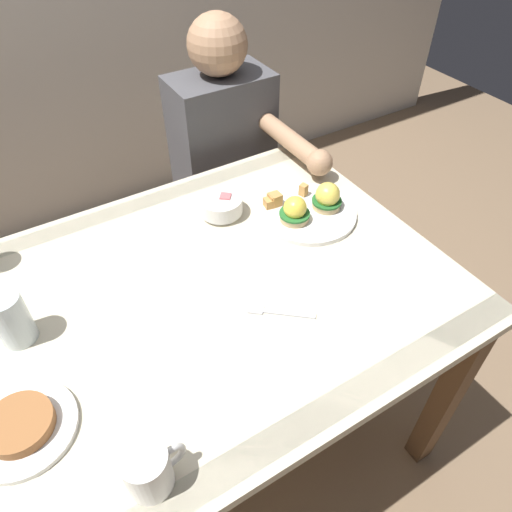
{
  "coord_description": "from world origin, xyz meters",
  "views": [
    {
      "loc": [
        -0.28,
        -0.71,
        1.58
      ],
      "look_at": [
        0.16,
        0.0,
        0.78
      ],
      "focal_mm": 33.13,
      "sensor_mm": 36.0,
      "label": 1
    }
  ],
  "objects_px": {
    "dining_table": "(203,320)",
    "eggs_benedict_plate": "(308,208)",
    "side_plate": "(21,427)",
    "fork": "(277,312)",
    "fruit_bowl": "(221,206)",
    "coffee_mug": "(148,469)",
    "diner_person": "(228,159)",
    "water_glass_near": "(12,320)"
  },
  "relations": [
    {
      "from": "fruit_bowl",
      "to": "coffee_mug",
      "type": "distance_m",
      "value": 0.73
    },
    {
      "from": "side_plate",
      "to": "water_glass_near",
      "type": "bearing_deg",
      "value": 79.38
    },
    {
      "from": "dining_table",
      "to": "fork",
      "type": "height_order",
      "value": "fork"
    },
    {
      "from": "diner_person",
      "to": "eggs_benedict_plate",
      "type": "bearing_deg",
      "value": -91.59
    },
    {
      "from": "dining_table",
      "to": "side_plate",
      "type": "height_order",
      "value": "side_plate"
    },
    {
      "from": "fork",
      "to": "side_plate",
      "type": "bearing_deg",
      "value": 179.03
    },
    {
      "from": "coffee_mug",
      "to": "water_glass_near",
      "type": "distance_m",
      "value": 0.45
    },
    {
      "from": "water_glass_near",
      "to": "side_plate",
      "type": "height_order",
      "value": "water_glass_near"
    },
    {
      "from": "coffee_mug",
      "to": "side_plate",
      "type": "bearing_deg",
      "value": 129.04
    },
    {
      "from": "dining_table",
      "to": "eggs_benedict_plate",
      "type": "distance_m",
      "value": 0.42
    },
    {
      "from": "dining_table",
      "to": "coffee_mug",
      "type": "distance_m",
      "value": 0.46
    },
    {
      "from": "fork",
      "to": "side_plate",
      "type": "height_order",
      "value": "side_plate"
    },
    {
      "from": "fork",
      "to": "dining_table",
      "type": "bearing_deg",
      "value": 129.05
    },
    {
      "from": "fruit_bowl",
      "to": "dining_table",
      "type": "bearing_deg",
      "value": -128.33
    },
    {
      "from": "fork",
      "to": "diner_person",
      "type": "bearing_deg",
      "value": 69.35
    },
    {
      "from": "water_glass_near",
      "to": "diner_person",
      "type": "distance_m",
      "value": 0.96
    },
    {
      "from": "eggs_benedict_plate",
      "to": "side_plate",
      "type": "relative_size",
      "value": 1.35
    },
    {
      "from": "fruit_bowl",
      "to": "fork",
      "type": "bearing_deg",
      "value": -99.43
    },
    {
      "from": "dining_table",
      "to": "fruit_bowl",
      "type": "bearing_deg",
      "value": 51.67
    },
    {
      "from": "dining_table",
      "to": "side_plate",
      "type": "relative_size",
      "value": 6.0
    },
    {
      "from": "dining_table",
      "to": "fork",
      "type": "xyz_separation_m",
      "value": [
        0.12,
        -0.15,
        0.11
      ]
    },
    {
      "from": "coffee_mug",
      "to": "fork",
      "type": "distance_m",
      "value": 0.44
    },
    {
      "from": "fruit_bowl",
      "to": "fork",
      "type": "height_order",
      "value": "fruit_bowl"
    },
    {
      "from": "fruit_bowl",
      "to": "water_glass_near",
      "type": "bearing_deg",
      "value": -165.28
    },
    {
      "from": "fork",
      "to": "diner_person",
      "type": "relative_size",
      "value": 0.11
    },
    {
      "from": "fruit_bowl",
      "to": "fork",
      "type": "distance_m",
      "value": 0.39
    },
    {
      "from": "water_glass_near",
      "to": "side_plate",
      "type": "relative_size",
      "value": 0.64
    },
    {
      "from": "fruit_bowl",
      "to": "side_plate",
      "type": "distance_m",
      "value": 0.72
    },
    {
      "from": "eggs_benedict_plate",
      "to": "coffee_mug",
      "type": "bearing_deg",
      "value": -145.32
    },
    {
      "from": "eggs_benedict_plate",
      "to": "fruit_bowl",
      "type": "relative_size",
      "value": 2.25
    },
    {
      "from": "dining_table",
      "to": "diner_person",
      "type": "bearing_deg",
      "value": 56.1
    },
    {
      "from": "dining_table",
      "to": "fork",
      "type": "bearing_deg",
      "value": -50.95
    },
    {
      "from": "eggs_benedict_plate",
      "to": "side_plate",
      "type": "distance_m",
      "value": 0.86
    },
    {
      "from": "fork",
      "to": "water_glass_near",
      "type": "relative_size",
      "value": 1.02
    },
    {
      "from": "eggs_benedict_plate",
      "to": "diner_person",
      "type": "xyz_separation_m",
      "value": [
        0.01,
        0.5,
        -0.11
      ]
    },
    {
      "from": "eggs_benedict_plate",
      "to": "fruit_bowl",
      "type": "xyz_separation_m",
      "value": [
        -0.21,
        0.13,
        0.0
      ]
    },
    {
      "from": "water_glass_near",
      "to": "fork",
      "type": "bearing_deg",
      "value": -24.29
    },
    {
      "from": "eggs_benedict_plate",
      "to": "coffee_mug",
      "type": "distance_m",
      "value": 0.79
    },
    {
      "from": "dining_table",
      "to": "coffee_mug",
      "type": "relative_size",
      "value": 10.76
    },
    {
      "from": "coffee_mug",
      "to": "fork",
      "type": "relative_size",
      "value": 0.85
    },
    {
      "from": "dining_table",
      "to": "fruit_bowl",
      "type": "relative_size",
      "value": 10.0
    },
    {
      "from": "eggs_benedict_plate",
      "to": "water_glass_near",
      "type": "relative_size",
      "value": 2.11
    }
  ]
}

